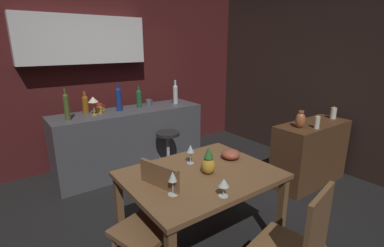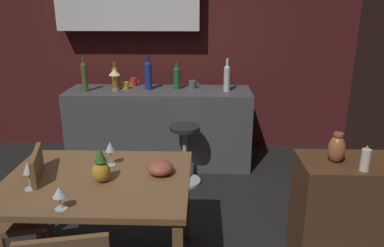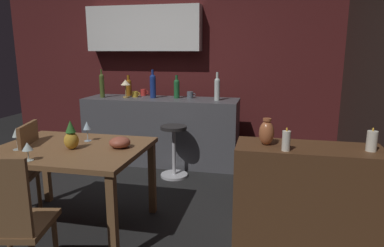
% 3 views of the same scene
% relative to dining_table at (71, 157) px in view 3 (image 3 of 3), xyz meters
% --- Properties ---
extents(ground_plane, '(9.00, 9.00, 0.00)m').
position_rel_dining_table_xyz_m(ground_plane, '(0.10, 0.46, -0.66)').
color(ground_plane, black).
extents(wall_kitchen_back, '(5.20, 0.33, 2.60)m').
position_rel_dining_table_xyz_m(wall_kitchen_back, '(0.04, 2.54, 0.76)').
color(wall_kitchen_back, '#4C1919').
rests_on(wall_kitchen_back, ground_plane).
extents(dining_table, '(1.24, 0.96, 0.74)m').
position_rel_dining_table_xyz_m(dining_table, '(0.00, 0.00, 0.00)').
color(dining_table, brown).
rests_on(dining_table, ground_plane).
extents(kitchen_counter, '(2.10, 0.60, 0.90)m').
position_rel_dining_table_xyz_m(kitchen_counter, '(0.20, 1.92, -0.21)').
color(kitchen_counter, '#4C4C51').
rests_on(kitchen_counter, ground_plane).
extents(sideboard_cabinet, '(1.10, 0.44, 0.82)m').
position_rel_dining_table_xyz_m(sideboard_cabinet, '(1.94, 0.15, -0.25)').
color(sideboard_cabinet, '#56351E').
rests_on(sideboard_cabinet, ground_plane).
extents(chair_near_window, '(0.50, 0.50, 0.92)m').
position_rel_dining_table_xyz_m(chair_near_window, '(-0.50, -0.03, -0.15)').
color(chair_near_window, brown).
rests_on(chair_near_window, ground_plane).
extents(chair_by_doorway, '(0.47, 0.47, 0.96)m').
position_rel_dining_table_xyz_m(chair_by_doorway, '(0.11, -0.87, -0.14)').
color(chair_by_doorway, brown).
rests_on(chair_by_doorway, ground_plane).
extents(bar_stool, '(0.34, 0.34, 0.64)m').
position_rel_dining_table_xyz_m(bar_stool, '(0.52, 1.40, -0.31)').
color(bar_stool, '#262323').
rests_on(bar_stool, ground_plane).
extents(wine_glass_left, '(0.07, 0.07, 0.18)m').
position_rel_dining_table_xyz_m(wine_glass_left, '(-0.38, -0.16, 0.22)').
color(wine_glass_left, silver).
rests_on(wine_glass_left, dining_table).
extents(wine_glass_right, '(0.07, 0.07, 0.18)m').
position_rel_dining_table_xyz_m(wine_glass_right, '(0.05, 0.21, 0.22)').
color(wine_glass_right, silver).
rests_on(wine_glass_right, dining_table).
extents(wine_glass_center, '(0.08, 0.08, 0.14)m').
position_rel_dining_table_xyz_m(wine_glass_center, '(-0.10, -0.39, 0.19)').
color(wine_glass_center, silver).
rests_on(wine_glass_center, dining_table).
extents(pineapple_centerpiece, '(0.12, 0.12, 0.24)m').
position_rel_dining_table_xyz_m(pineapple_centerpiece, '(0.05, -0.05, 0.19)').
color(pineapple_centerpiece, gold).
rests_on(pineapple_centerpiece, dining_table).
extents(fruit_bowl, '(0.18, 0.18, 0.09)m').
position_rel_dining_table_xyz_m(fruit_bowl, '(0.42, 0.07, 0.13)').
color(fruit_bowl, '#9E4C38').
rests_on(fruit_bowl, dining_table).
extents(wine_bottle_olive, '(0.06, 0.06, 0.39)m').
position_rel_dining_table_xyz_m(wine_bottle_olive, '(-0.62, 1.84, 0.42)').
color(wine_bottle_olive, '#475623').
rests_on(wine_bottle_olive, kitchen_counter).
extents(wine_bottle_green, '(0.08, 0.08, 0.31)m').
position_rel_dining_table_xyz_m(wine_bottle_green, '(0.40, 1.99, 0.39)').
color(wine_bottle_green, '#1E592D').
rests_on(wine_bottle_green, kitchen_counter).
extents(wine_bottle_cobalt, '(0.08, 0.08, 0.39)m').
position_rel_dining_table_xyz_m(wine_bottle_cobalt, '(0.08, 1.95, 0.42)').
color(wine_bottle_cobalt, navy).
rests_on(wine_bottle_cobalt, kitchen_counter).
extents(wine_bottle_clear, '(0.07, 0.07, 0.37)m').
position_rel_dining_table_xyz_m(wine_bottle_clear, '(0.97, 1.90, 0.41)').
color(wine_bottle_clear, silver).
rests_on(wine_bottle_clear, kitchen_counter).
extents(wine_bottle_amber, '(0.08, 0.08, 0.29)m').
position_rel_dining_table_xyz_m(wine_bottle_amber, '(-0.33, 2.09, 0.38)').
color(wine_bottle_amber, '#8C5114').
rests_on(wine_bottle_amber, kitchen_counter).
extents(cup_mustard, '(0.12, 0.09, 0.08)m').
position_rel_dining_table_xyz_m(cup_mustard, '(-0.19, 1.98, 0.28)').
color(cup_mustard, gold).
rests_on(cup_mustard, kitchen_counter).
extents(cup_red, '(0.12, 0.08, 0.09)m').
position_rel_dining_table_xyz_m(cup_red, '(-0.13, 2.14, 0.29)').
color(cup_red, red).
rests_on(cup_red, kitchen_counter).
extents(cup_slate, '(0.12, 0.09, 0.09)m').
position_rel_dining_table_xyz_m(cup_slate, '(0.58, 2.04, 0.29)').
color(cup_slate, '#515660').
rests_on(cup_slate, kitchen_counter).
extents(counter_lamp, '(0.13, 0.13, 0.25)m').
position_rel_dining_table_xyz_m(counter_lamp, '(-0.29, 1.88, 0.44)').
color(counter_lamp, '#A58447').
rests_on(counter_lamp, kitchen_counter).
extents(pillar_candle_tall, '(0.06, 0.06, 0.17)m').
position_rel_dining_table_xyz_m(pillar_candle_tall, '(1.76, 0.01, 0.24)').
color(pillar_candle_tall, white).
rests_on(pillar_candle_tall, sideboard_cabinet).
extents(pillar_candle_short, '(0.07, 0.07, 0.18)m').
position_rel_dining_table_xyz_m(pillar_candle_short, '(2.37, 0.13, 0.24)').
color(pillar_candle_short, white).
rests_on(pillar_candle_short, sideboard_cabinet).
extents(vase_copper, '(0.12, 0.12, 0.21)m').
position_rel_dining_table_xyz_m(vase_copper, '(1.62, 0.14, 0.26)').
color(vase_copper, '#B26038').
rests_on(vase_copper, sideboard_cabinet).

